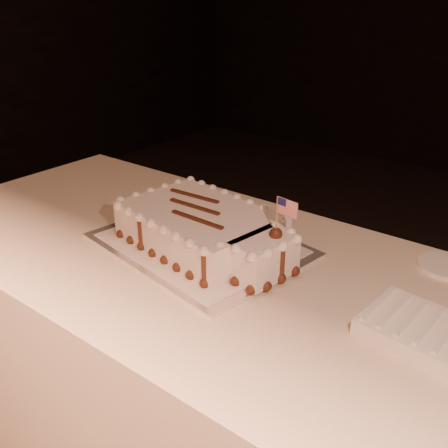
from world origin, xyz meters
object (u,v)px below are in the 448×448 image
Objects in this scene: cake_board at (200,245)px; side_plate at (447,266)px; banquet_table at (302,424)px; sheet_cake at (207,230)px; napkin_stack at (427,333)px.

cake_board is 3.81× the size of side_plate.
banquet_table is 4.68× the size of sheet_cake.
napkin_stack is at bearing -81.19° from side_plate.
banquet_table is 0.54m from sheet_cake.
side_plate is (0.19, 0.31, 0.38)m from banquet_table.
napkin_stack is at bearing -2.57° from sheet_cake.
napkin_stack reaches higher than banquet_table.
side_plate is (0.52, 0.28, -0.05)m from sheet_cake.
sheet_cake is (0.03, -0.00, 0.05)m from cake_board.
cake_board is 2.10× the size of napkin_stack.
side_plate is at bearing 58.23° from banquet_table.
banquet_table is 0.52m from cake_board.
side_plate reaches higher than banquet_table.
side_plate is (-0.05, 0.31, -0.01)m from napkin_stack.
sheet_cake is 0.59m from side_plate.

